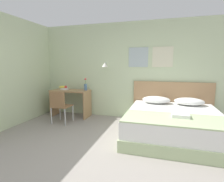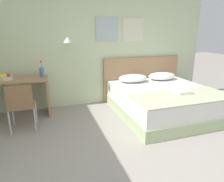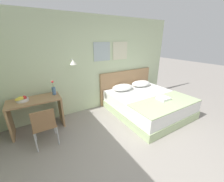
{
  "view_description": "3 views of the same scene",
  "coord_description": "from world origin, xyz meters",
  "px_view_note": "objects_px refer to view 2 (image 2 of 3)",
  "views": [
    {
      "loc": [
        1.01,
        -2.22,
        1.47
      ],
      "look_at": [
        -0.09,
        1.55,
        0.9
      ],
      "focal_mm": 28.0,
      "sensor_mm": 36.0,
      "label": 1
    },
    {
      "loc": [
        -1.0,
        -1.9,
        1.65
      ],
      "look_at": [
        0.05,
        1.29,
        0.66
      ],
      "focal_mm": 32.0,
      "sensor_mm": 36.0,
      "label": 2
    },
    {
      "loc": [
        -1.51,
        -1.05,
        2.05
      ],
      "look_at": [
        0.19,
        1.76,
        0.79
      ],
      "focal_mm": 22.0,
      "sensor_mm": 36.0,
      "label": 3
    }
  ],
  "objects_px": {
    "bed": "(164,101)",
    "headboard": "(142,78)",
    "folded_towel_near_foot": "(182,92)",
    "desk_chair": "(21,104)",
    "throw_blanket": "(183,97)",
    "desk": "(20,91)",
    "flower_vase": "(42,71)",
    "pillow_left": "(133,78)",
    "fruit_bowl": "(5,77)",
    "pillow_right": "(162,76)"
  },
  "relations": [
    {
      "from": "folded_towel_near_foot",
      "to": "desk_chair",
      "type": "bearing_deg",
      "value": 169.81
    },
    {
      "from": "throw_blanket",
      "to": "fruit_bowl",
      "type": "relative_size",
      "value": 6.97
    },
    {
      "from": "pillow_right",
      "to": "flower_vase",
      "type": "relative_size",
      "value": 1.97
    },
    {
      "from": "headboard",
      "to": "flower_vase",
      "type": "xyz_separation_m",
      "value": [
        -2.36,
        -0.22,
        0.37
      ]
    },
    {
      "from": "throw_blanket",
      "to": "desk_chair",
      "type": "height_order",
      "value": "desk_chair"
    },
    {
      "from": "headboard",
      "to": "pillow_left",
      "type": "distance_m",
      "value": 0.5
    },
    {
      "from": "pillow_right",
      "to": "flower_vase",
      "type": "bearing_deg",
      "value": 178.15
    },
    {
      "from": "throw_blanket",
      "to": "folded_towel_near_foot",
      "type": "relative_size",
      "value": 6.16
    },
    {
      "from": "pillow_right",
      "to": "desk_chair",
      "type": "xyz_separation_m",
      "value": [
        -3.11,
        -0.68,
        -0.12
      ]
    },
    {
      "from": "headboard",
      "to": "throw_blanket",
      "type": "bearing_deg",
      "value": -90.0
    },
    {
      "from": "fruit_bowl",
      "to": "folded_towel_near_foot",
      "type": "bearing_deg",
      "value": -21.48
    },
    {
      "from": "throw_blanket",
      "to": "folded_towel_near_foot",
      "type": "bearing_deg",
      "value": 58.59
    },
    {
      "from": "fruit_bowl",
      "to": "bed",
      "type": "bearing_deg",
      "value": -14.39
    },
    {
      "from": "pillow_left",
      "to": "fruit_bowl",
      "type": "distance_m",
      "value": 2.65
    },
    {
      "from": "throw_blanket",
      "to": "desk",
      "type": "bearing_deg",
      "value": 154.48
    },
    {
      "from": "bed",
      "to": "pillow_right",
      "type": "height_order",
      "value": "pillow_right"
    },
    {
      "from": "bed",
      "to": "pillow_right",
      "type": "distance_m",
      "value": 0.9
    },
    {
      "from": "fruit_bowl",
      "to": "flower_vase",
      "type": "xyz_separation_m",
      "value": [
        0.67,
        0.05,
        0.07
      ]
    },
    {
      "from": "pillow_right",
      "to": "folded_towel_near_foot",
      "type": "bearing_deg",
      "value": -104.07
    },
    {
      "from": "headboard",
      "to": "desk",
      "type": "xyz_separation_m",
      "value": [
        -2.81,
        -0.3,
        0.0
      ]
    },
    {
      "from": "bed",
      "to": "desk",
      "type": "relative_size",
      "value": 1.86
    },
    {
      "from": "throw_blanket",
      "to": "desk",
      "type": "relative_size",
      "value": 1.67
    },
    {
      "from": "bed",
      "to": "flower_vase",
      "type": "xyz_separation_m",
      "value": [
        -2.36,
        0.82,
        0.63
      ]
    },
    {
      "from": "pillow_left",
      "to": "fruit_bowl",
      "type": "bearing_deg",
      "value": 179.13
    },
    {
      "from": "pillow_right",
      "to": "folded_towel_near_foot",
      "type": "relative_size",
      "value": 2.32
    },
    {
      "from": "headboard",
      "to": "desk_chair",
      "type": "relative_size",
      "value": 2.39
    },
    {
      "from": "pillow_left",
      "to": "desk",
      "type": "xyz_separation_m",
      "value": [
        -2.42,
        0.01,
        -0.09
      ]
    },
    {
      "from": "pillow_right",
      "to": "throw_blanket",
      "type": "height_order",
      "value": "pillow_right"
    },
    {
      "from": "desk",
      "to": "flower_vase",
      "type": "bearing_deg",
      "value": 9.63
    },
    {
      "from": "pillow_left",
      "to": "pillow_right",
      "type": "height_order",
      "value": "same"
    },
    {
      "from": "folded_towel_near_foot",
      "to": "fruit_bowl",
      "type": "bearing_deg",
      "value": 158.52
    },
    {
      "from": "flower_vase",
      "to": "pillow_left",
      "type": "bearing_deg",
      "value": -2.57
    },
    {
      "from": "bed",
      "to": "pillow_left",
      "type": "xyz_separation_m",
      "value": [
        -0.38,
        0.74,
        0.36
      ]
    },
    {
      "from": "desk",
      "to": "desk_chair",
      "type": "height_order",
      "value": "desk_chair"
    },
    {
      "from": "folded_towel_near_foot",
      "to": "desk_chair",
      "type": "xyz_separation_m",
      "value": [
        -2.81,
        0.51,
        -0.09
      ]
    },
    {
      "from": "desk",
      "to": "folded_towel_near_foot",
      "type": "bearing_deg",
      "value": -22.48
    },
    {
      "from": "pillow_right",
      "to": "desk",
      "type": "bearing_deg",
      "value": 179.77
    },
    {
      "from": "bed",
      "to": "headboard",
      "type": "height_order",
      "value": "headboard"
    },
    {
      "from": "pillow_left",
      "to": "desk_chair",
      "type": "height_order",
      "value": "desk_chair"
    },
    {
      "from": "fruit_bowl",
      "to": "flower_vase",
      "type": "height_order",
      "value": "flower_vase"
    },
    {
      "from": "pillow_right",
      "to": "desk",
      "type": "height_order",
      "value": "desk"
    },
    {
      "from": "bed",
      "to": "desk",
      "type": "bearing_deg",
      "value": 165.06
    },
    {
      "from": "desk",
      "to": "desk_chair",
      "type": "bearing_deg",
      "value": -82.95
    },
    {
      "from": "bed",
      "to": "flower_vase",
      "type": "bearing_deg",
      "value": 160.73
    },
    {
      "from": "bed",
      "to": "headboard",
      "type": "xyz_separation_m",
      "value": [
        -0.0,
        1.05,
        0.26
      ]
    },
    {
      "from": "pillow_right",
      "to": "flower_vase",
      "type": "height_order",
      "value": "flower_vase"
    },
    {
      "from": "pillow_left",
      "to": "fruit_bowl",
      "type": "xyz_separation_m",
      "value": [
        -2.64,
        0.04,
        0.2
      ]
    },
    {
      "from": "bed",
      "to": "throw_blanket",
      "type": "distance_m",
      "value": 0.66
    },
    {
      "from": "bed",
      "to": "desk_chair",
      "type": "height_order",
      "value": "desk_chair"
    },
    {
      "from": "bed",
      "to": "headboard",
      "type": "bearing_deg",
      "value": 90.0
    }
  ]
}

